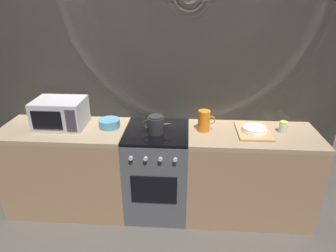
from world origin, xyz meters
The scene contains 11 objects.
ground_plane centered at (0.00, 0.00, 0.00)m, with size 8.00×8.00×0.00m, color #47423D.
back_wall centered at (0.00, 0.32, 1.20)m, with size 3.60×0.05×2.40m.
counter_left centered at (-0.90, 0.00, 0.45)m, with size 1.20×0.60×0.90m.
stove_unit centered at (0.00, 0.00, 0.45)m, with size 0.60×0.63×0.90m.
counter_right centered at (0.90, 0.00, 0.45)m, with size 1.20×0.60×0.90m.
microwave centered at (-0.92, 0.04, 1.04)m, with size 0.46×0.35×0.27m.
kettle centered at (0.01, -0.04, 0.98)m, with size 0.28×0.15×0.17m.
mixing_bowl centered at (-0.46, 0.05, 0.94)m, with size 0.20×0.20×0.08m, color teal.
pitcher centered at (0.44, 0.03, 1.00)m, with size 0.16×0.11×0.20m.
dish_pile centered at (0.90, 0.02, 0.92)m, with size 0.30×0.40×0.07m.
spice_jar centered at (1.17, 0.05, 0.95)m, with size 0.08×0.08×0.10m.
Camera 1 is at (0.27, -2.46, 2.07)m, focal length 31.28 mm.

